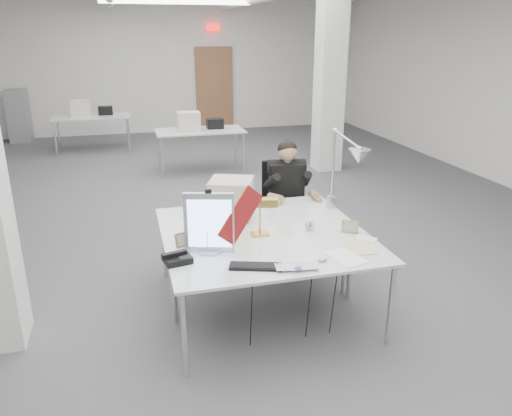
{
  "coord_description": "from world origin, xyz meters",
  "views": [
    {
      "loc": [
        -1.14,
        -6.05,
        2.47
      ],
      "look_at": [
        -0.06,
        -2.0,
        0.98
      ],
      "focal_mm": 35.0,
      "sensor_mm": 36.0,
      "label": 1
    }
  ],
  "objects": [
    {
      "name": "room_shell",
      "position": [
        0.04,
        0.13,
        1.69
      ],
      "size": [
        10.04,
        14.04,
        3.24
      ],
      "color": "#454547",
      "rests_on": "ground"
    },
    {
      "name": "desk_main",
      "position": [
        0.0,
        -2.5,
        0.74
      ],
      "size": [
        1.8,
        0.9,
        0.02
      ],
      "primitive_type": "cube",
      "color": "silver",
      "rests_on": "room_shell"
    },
    {
      "name": "desk_second",
      "position": [
        0.0,
        -1.6,
        0.74
      ],
      "size": [
        1.8,
        0.9,
        0.02
      ],
      "primitive_type": "cube",
      "color": "silver",
      "rests_on": "room_shell"
    },
    {
      "name": "bg_desk_a",
      "position": [
        0.2,
        3.0,
        0.74
      ],
      "size": [
        1.6,
        0.8,
        0.02
      ],
      "primitive_type": "cube",
      "color": "silver",
      "rests_on": "room_shell"
    },
    {
      "name": "bg_desk_b",
      "position": [
        -1.8,
        5.2,
        0.74
      ],
      "size": [
        1.6,
        0.8,
        0.02
      ],
      "primitive_type": "cube",
      "color": "silver",
      "rests_on": "room_shell"
    },
    {
      "name": "filing_cabinet",
      "position": [
        -3.5,
        6.65,
        0.6
      ],
      "size": [
        0.45,
        0.55,
        1.2
      ],
      "primitive_type": "cube",
      "color": "gray",
      "rests_on": "room_shell"
    },
    {
      "name": "office_chair",
      "position": [
        0.57,
        -0.91,
        0.55
      ],
      "size": [
        0.61,
        0.61,
        1.1
      ],
      "primitive_type": null,
      "rotation": [
        0.0,
        0.0,
        -0.15
      ],
      "color": "black",
      "rests_on": "room_shell"
    },
    {
      "name": "seated_person",
      "position": [
        0.57,
        -0.96,
        0.9
      ],
      "size": [
        0.5,
        0.59,
        0.8
      ],
      "primitive_type": null,
      "rotation": [
        0.0,
        0.0,
        -0.15
      ],
      "color": "black",
      "rests_on": "office_chair"
    },
    {
      "name": "monitor",
      "position": [
        -0.54,
        -2.32,
        1.01
      ],
      "size": [
        0.4,
        0.15,
        0.51
      ],
      "primitive_type": "cube",
      "rotation": [
        0.0,
        0.0,
        -0.28
      ],
      "color": "silver",
      "rests_on": "desk_main"
    },
    {
      "name": "pennant",
      "position": [
        -0.28,
        -2.36,
        1.06
      ],
      "size": [
        0.43,
        0.18,
        0.49
      ],
      "primitive_type": "cube",
      "rotation": [
        0.0,
        -0.87,
        0.39
      ],
      "color": "maroon",
      "rests_on": "monitor"
    },
    {
      "name": "keyboard",
      "position": [
        -0.25,
        -2.71,
        0.76
      ],
      "size": [
        0.43,
        0.25,
        0.02
      ],
      "primitive_type": "cube",
      "rotation": [
        0.0,
        0.0,
        -0.31
      ],
      "color": "black",
      "rests_on": "desk_main"
    },
    {
      "name": "laptop",
      "position": [
        0.04,
        -2.86,
        0.77
      ],
      "size": [
        0.36,
        0.26,
        0.03
      ],
      "primitive_type": "imported",
      "rotation": [
        0.0,
        0.0,
        -0.15
      ],
      "color": "silver",
      "rests_on": "desk_main"
    },
    {
      "name": "mouse",
      "position": [
        0.29,
        -2.74,
        0.77
      ],
      "size": [
        0.1,
        0.08,
        0.03
      ],
      "primitive_type": "ellipsoid",
      "rotation": [
        0.0,
        0.0,
        0.42
      ],
      "color": "#ADADB2",
      "rests_on": "desk_main"
    },
    {
      "name": "bankers_lamp",
      "position": [
        -0.05,
        -2.08,
        0.91
      ],
      "size": [
        0.3,
        0.18,
        0.32
      ],
      "primitive_type": null,
      "rotation": [
        0.0,
        0.0,
        -0.25
      ],
      "color": "gold",
      "rests_on": "desk_main"
    },
    {
      "name": "desk_phone",
      "position": [
        -0.82,
        -2.45,
        0.78
      ],
      "size": [
        0.24,
        0.23,
        0.05
      ],
      "primitive_type": "cube",
      "rotation": [
        0.0,
        0.0,
        0.21
      ],
      "color": "black",
      "rests_on": "desk_main"
    },
    {
      "name": "picture_frame_left",
      "position": [
        -0.73,
        -2.15,
        0.82
      ],
      "size": [
        0.16,
        0.1,
        0.12
      ],
      "primitive_type": "cube",
      "rotation": [
        -0.21,
        0.0,
        0.42
      ],
      "color": "olive",
      "rests_on": "desk_main"
    },
    {
      "name": "picture_frame_right",
      "position": [
        0.75,
        -2.24,
        0.81
      ],
      "size": [
        0.15,
        0.1,
        0.12
      ],
      "primitive_type": "cube",
      "rotation": [
        -0.21,
        0.0,
        -0.49
      ],
      "color": "#B18A4C",
      "rests_on": "desk_main"
    },
    {
      "name": "desk_clock",
      "position": [
        0.42,
        -2.09,
        0.81
      ],
      "size": [
        0.1,
        0.06,
        0.1
      ],
      "primitive_type": "cylinder",
      "rotation": [
        1.57,
        0.0,
        0.31
      ],
      "color": "#B5B5BA",
      "rests_on": "desk_main"
    },
    {
      "name": "paper_stack_a",
      "position": [
        0.49,
        -2.72,
        0.76
      ],
      "size": [
        0.29,
        0.36,
        0.01
      ],
      "primitive_type": "cube",
      "rotation": [
        0.0,
        0.0,
        0.23
      ],
      "color": "white",
      "rests_on": "desk_main"
    },
    {
      "name": "paper_stack_b",
      "position": [
        0.68,
        -2.6,
        0.76
      ],
      "size": [
        0.19,
        0.26,
        0.01
      ],
      "primitive_type": "cube",
      "rotation": [
        0.0,
        0.0,
        0.01
      ],
      "color": "#D2BA7D",
      "rests_on": "desk_main"
    },
    {
      "name": "paper_stack_c",
      "position": [
        0.82,
        -2.41,
        0.76
      ],
      "size": [
        0.22,
        0.22,
        0.01
      ],
      "primitive_type": "cube",
      "rotation": [
        0.0,
        0.0,
        -0.86
      ],
      "color": "silver",
      "rests_on": "desk_main"
    },
    {
      "name": "beige_monitor",
      "position": [
        -0.2,
        -1.58,
        0.94
      ],
      "size": [
        0.51,
        0.5,
        0.38
      ],
      "primitive_type": "cube",
      "rotation": [
        0.0,
        0.0,
        -0.38
      ],
      "color": "#B8AD99",
      "rests_on": "desk_second"
    },
    {
      "name": "architect_lamp",
      "position": [
        0.85,
        -1.82,
        1.18
      ],
      "size": [
        0.33,
        0.69,
        0.86
      ],
      "primitive_type": null,
      "rotation": [
        0.0,
        0.0,
        -0.16
      ],
      "color": "#B4B3B8",
      "rests_on": "desk_second"
    }
  ]
}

